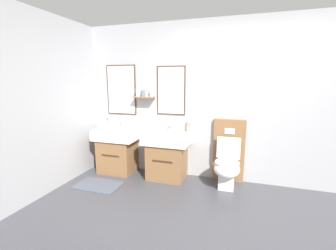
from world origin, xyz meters
The scene contains 10 objects.
wall_back centered at (-0.02, 1.71, 1.25)m, with size 5.49×0.27×2.50m.
wall_left centered at (-2.69, 0.00, 1.25)m, with size 0.12×3.54×2.50m, color #A8A8AA.
bath_mat centered at (-2.09, 0.82, 0.01)m, with size 0.68×0.44×0.01m, color #474C56.
vanity_sink_left centered at (-2.09, 1.43, 0.41)m, with size 0.73×0.52×0.76m.
tap_on_left_sink centered at (-2.09, 1.62, 0.83)m, with size 0.03×0.13×0.11m.
vanity_sink_right centered at (-1.18, 1.43, 0.41)m, with size 0.73×0.52×0.76m.
tap_on_right_sink centered at (-1.18, 1.62, 0.83)m, with size 0.03×0.13×0.11m.
toilet centered at (-0.21, 1.45, 0.38)m, with size 0.48×0.62×1.00m.
toothbrush_cup centered at (-2.37, 1.61, 0.82)m, with size 0.07×0.07×0.21m.
soap_dispenser centered at (-0.88, 1.62, 0.84)m, with size 0.06×0.06×0.18m.
Camera 1 is at (-0.06, -2.01, 1.59)m, focal length 24.77 mm.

